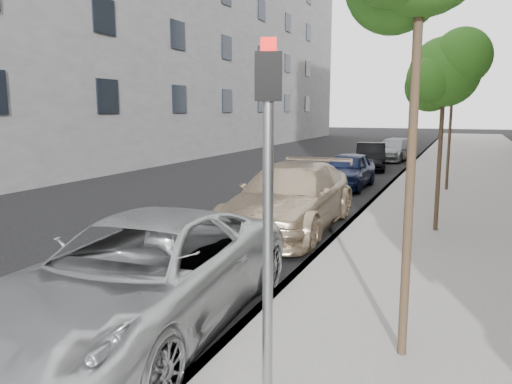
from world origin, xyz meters
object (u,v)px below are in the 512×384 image
Objects in this scene: signal_pole at (268,184)px; sedan_black at (371,156)px; minivan at (143,275)px; sedan_blue at (348,170)px; sedan_rear at (393,150)px; suv at (291,197)px; tree_mid at (446,72)px; tree_far at (455,66)px.

sedan_black is (-2.65, 20.67, -1.59)m from signal_pole.
minivan reaches higher than sedan_blue.
minivan reaches higher than sedan_rear.
suv is 1.26× the size of sedan_rear.
minivan is at bearing -88.11° from sedan_blue.
tree_mid is 18.11m from sedan_rear.
tree_far is 1.15× the size of sedan_rear.
tree_mid reaches higher than signal_pole.
sedan_blue is 6.33m from sedan_black.
sedan_blue is at bearing 90.74° from suv.
tree_mid is 0.82× the size of suv.
sedan_black is at bearing 91.03° from suv.
signal_pole is 0.86× the size of sedan_blue.
sedan_blue is at bearing 118.79° from tree_mid.
suv is at bearing -97.63° from sedan_black.
minivan is 6.08m from suv.
minivan reaches higher than sedan_black.
tree_mid is at bearing -83.05° from sedan_black.
minivan is at bearing -115.93° from tree_mid.
minivan is 13.28m from sedan_blue.
signal_pole is (-1.13, -14.41, -2.12)m from tree_far.
tree_far is at bearing 64.84° from signal_pole.
sedan_black is at bearing 88.10° from minivan.
signal_pole is (-1.13, -7.91, -1.50)m from tree_mid.
sedan_rear is (0.46, 4.77, -0.01)m from sedan_black.
suv is 1.41× the size of sedan_blue.
sedan_rear is at bearing 106.79° from tree_far.
sedan_blue reaches higher than sedan_rear.
sedan_black is at bearing 93.26° from sedan_blue.
suv is (-3.33, -0.76, -2.94)m from tree_mid.
minivan is 1.38× the size of sedan_black.
tree_mid is 0.83× the size of minivan.
minivan is (-2.19, 1.07, -1.49)m from signal_pole.
sedan_blue is (-0.21, 13.27, -0.09)m from minivan.
sedan_black is (-0.46, 13.52, -0.16)m from suv.
tree_mid is 1.15× the size of sedan_blue.
signal_pole reaches higher than minivan.
sedan_blue is (-2.40, 14.34, -1.57)m from signal_pole.
minivan is 24.37m from sedan_rear.
tree_far is at bearing 90.00° from tree_mid.
sedan_rear is at bearing 74.26° from signal_pole.
sedan_blue is at bearing -81.66° from sedan_rear.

